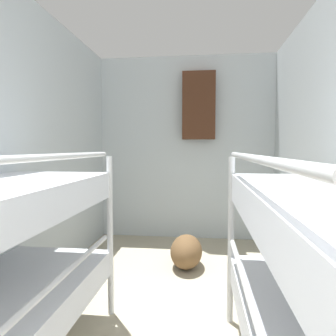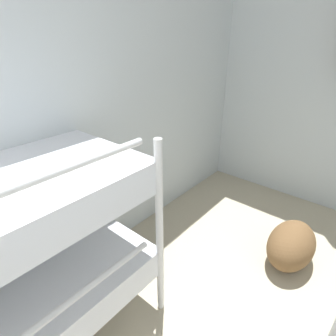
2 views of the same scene
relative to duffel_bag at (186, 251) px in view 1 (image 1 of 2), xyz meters
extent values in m
cube|color=silver|center=(-0.07, 1.09, 1.10)|extent=(2.53, 0.06, 2.54)
cylinder|color=silver|center=(-0.52, -0.97, 0.44)|extent=(0.04, 0.04, 1.21)
cylinder|color=silver|center=(-0.52, -1.89, 0.46)|extent=(0.03, 1.59, 0.03)
cylinder|color=silver|center=(-0.52, -1.89, 1.06)|extent=(0.03, 1.59, 0.03)
cylinder|color=silver|center=(0.37, -0.97, 0.44)|extent=(0.04, 0.04, 1.21)
cylinder|color=silver|center=(0.37, -1.89, 0.46)|extent=(0.03, 1.59, 0.03)
cylinder|color=silver|center=(0.37, -1.89, 1.06)|extent=(0.03, 1.59, 0.03)
ellipsoid|color=brown|center=(0.00, 0.00, 0.00)|extent=(0.34, 0.54, 0.34)
cube|color=#472819|center=(0.11, 0.94, 1.67)|extent=(0.44, 0.12, 0.90)
camera|label=1|loc=(0.17, -3.13, 1.10)|focal=32.00mm
camera|label=2|loc=(0.28, -1.85, 1.47)|focal=28.00mm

